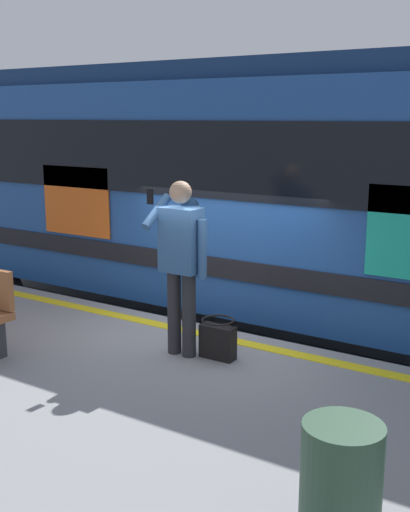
{
  "coord_description": "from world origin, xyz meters",
  "views": [
    {
      "loc": [
        -3.74,
        5.93,
        3.36
      ],
      "look_at": [
        -0.12,
        0.3,
        1.88
      ],
      "focal_mm": 44.45,
      "sensor_mm": 36.0,
      "label": 1
    }
  ],
  "objects": [
    {
      "name": "trash_bin",
      "position": [
        -2.67,
        2.9,
        1.36
      ],
      "size": [
        0.45,
        0.45,
        0.76
      ],
      "primitive_type": "cylinder",
      "color": "#2D4C38",
      "rests_on": "platform"
    },
    {
      "name": "handbag",
      "position": [
        -0.6,
        0.81,
        1.17
      ],
      "size": [
        0.36,
        0.33,
        0.41
      ],
      "color": "black",
      "rests_on": "platform"
    },
    {
      "name": "safety_line",
      "position": [
        0.0,
        0.3,
        0.98
      ],
      "size": [
        11.79,
        0.16,
        0.01
      ],
      "primitive_type": "cube",
      "color": "yellow",
      "rests_on": "platform"
    },
    {
      "name": "track_rail_far",
      "position": [
        0.0,
        -2.54,
        0.08
      ],
      "size": [
        15.64,
        0.08,
        0.16
      ],
      "primitive_type": "cube",
      "color": "slate",
      "rests_on": "ground"
    },
    {
      "name": "platform",
      "position": [
        0.0,
        2.01,
        0.49
      ],
      "size": [
        12.03,
        4.01,
        0.98
      ],
      "primitive_type": "cube",
      "color": "gray",
      "rests_on": "ground"
    },
    {
      "name": "passenger",
      "position": [
        -0.24,
        0.91,
        2.03
      ],
      "size": [
        0.57,
        0.55,
        1.77
      ],
      "color": "#262628",
      "rests_on": "platform"
    },
    {
      "name": "track_rail_near",
      "position": [
        0.0,
        -1.11,
        0.08
      ],
      "size": [
        15.64,
        0.08,
        0.16
      ],
      "primitive_type": "cube",
      "color": "slate",
      "rests_on": "ground"
    },
    {
      "name": "ground_plane",
      "position": [
        0.0,
        0.0,
        0.0
      ],
      "size": [
        23.48,
        23.48,
        0.0
      ],
      "primitive_type": "plane",
      "color": "#4C4742"
    },
    {
      "name": "train_carriage",
      "position": [
        0.07,
        -1.82,
        2.47
      ],
      "size": [
        13.36,
        2.92,
        3.86
      ],
      "color": "#1E478C",
      "rests_on": "ground"
    }
  ]
}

